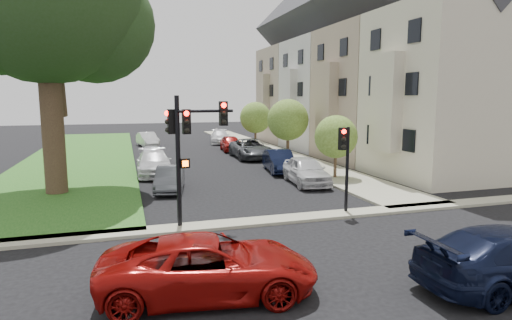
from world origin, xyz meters
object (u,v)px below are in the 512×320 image
object	(u,v)px
car_cross_near	(209,266)
car_parked_0	(306,170)
small_tree_a	(336,137)
car_parked_7	(152,156)
car_parked_1	(279,161)
car_parked_3	(231,143)
car_parked_4	(220,137)
small_tree_b	(288,120)
small_tree_c	(255,118)
traffic_signal_main	(188,138)
car_parked_5	(170,179)
car_parked_9	(148,139)
car_parked_2	(251,149)
car_parked_6	(154,163)
traffic_signal_secondary	(345,154)

from	to	relation	value
car_cross_near	car_parked_0	xyz separation A→B (m)	(7.74, 11.77, 0.04)
small_tree_a	car_parked_7	world-z (taller)	small_tree_a
car_parked_1	car_cross_near	bearing A→B (deg)	-107.67
car_parked_3	car_parked_1	bearing A→B (deg)	-83.55
car_parked_1	car_parked_4	size ratio (longest dim) A/B	0.91
small_tree_b	small_tree_c	xyz separation A→B (m)	(0.00, 8.37, -0.20)
traffic_signal_main	car_parked_4	size ratio (longest dim) A/B	1.01
car_parked_5	car_parked_9	world-z (taller)	car_parked_9
small_tree_c	small_tree_a	bearing A→B (deg)	-90.00
small_tree_a	car_parked_2	size ratio (longest dim) A/B	0.68
small_tree_c	car_parked_6	world-z (taller)	small_tree_c
car_parked_4	car_parked_3	bearing A→B (deg)	-83.60
traffic_signal_main	car_parked_5	distance (m)	7.12
small_tree_c	car_parked_0	size ratio (longest dim) A/B	0.97
car_parked_2	car_parked_0	bearing A→B (deg)	-88.53
car_parked_0	car_parked_4	distance (m)	22.33
traffic_signal_secondary	car_cross_near	bearing A→B (deg)	-140.16
small_tree_c	car_parked_0	bearing A→B (deg)	-97.53
small_tree_b	car_parked_0	size ratio (longest dim) A/B	1.04
car_parked_6	car_cross_near	bearing A→B (deg)	-88.42
car_parked_0	car_parked_4	world-z (taller)	car_parked_0
small_tree_b	car_parked_4	distance (m)	14.17
small_tree_c	car_parked_5	xyz separation A→B (m)	(-9.67, -16.48, -2.29)
traffic_signal_main	car_cross_near	size ratio (longest dim) A/B	0.92
car_parked_3	small_tree_c	bearing A→B (deg)	28.63
car_parked_0	car_parked_2	size ratio (longest dim) A/B	0.82
small_tree_b	traffic_signal_main	size ratio (longest dim) A/B	0.96
car_parked_0	car_parked_5	bearing A→B (deg)	-177.74
small_tree_a	small_tree_b	xyz separation A→B (m)	(0.00, 7.69, 0.60)
car_parked_0	car_parked_5	distance (m)	7.45
small_tree_a	traffic_signal_secondary	bearing A→B (deg)	-114.96
small_tree_c	car_parked_3	world-z (taller)	small_tree_c
car_parked_1	car_parked_6	distance (m)	7.93
small_tree_a	car_parked_0	distance (m)	2.97
traffic_signal_secondary	car_parked_0	size ratio (longest dim) A/B	0.80
traffic_signal_main	car_parked_2	xyz separation A→B (m)	(7.32, 16.89, -2.58)
small_tree_a	small_tree_b	size ratio (longest dim) A/B	0.81
small_tree_c	traffic_signal_main	world-z (taller)	traffic_signal_main
car_cross_near	car_parked_3	bearing A→B (deg)	-6.63
traffic_signal_main	car_parked_2	size ratio (longest dim) A/B	0.88
car_parked_0	car_parked_3	world-z (taller)	car_parked_0
car_parked_7	small_tree_a	bearing A→B (deg)	-35.79
car_parked_2	car_parked_7	world-z (taller)	car_parked_2
small_tree_a	small_tree_c	bearing A→B (deg)	90.00
car_parked_3	car_parked_0	bearing A→B (deg)	-83.73
car_parked_5	small_tree_a	bearing A→B (deg)	12.66
car_cross_near	small_tree_c	bearing A→B (deg)	-10.94
car_parked_5	car_cross_near	bearing A→B (deg)	-81.28
traffic_signal_secondary	car_parked_0	distance (m)	6.51
traffic_signal_main	car_parked_6	distance (m)	11.87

